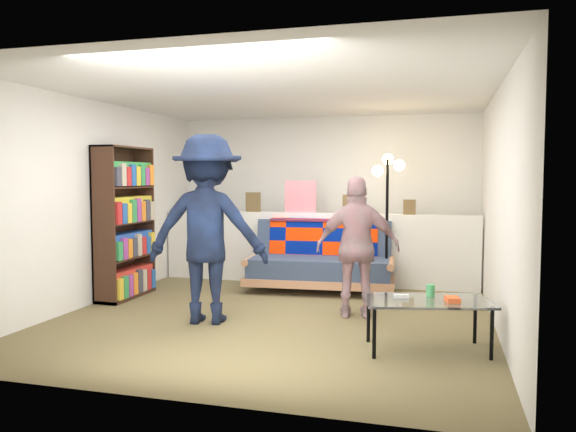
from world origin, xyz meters
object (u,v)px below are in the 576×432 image
object	(u,v)px
bookshelf	(125,228)
person_right	(358,247)
futon_sofa	(322,261)
coffee_table	(428,303)
person_left	(207,229)
floor_lamp	(388,194)

from	to	relation	value
bookshelf	person_right	bearing A→B (deg)	-4.35
futon_sofa	bookshelf	xyz separation A→B (m)	(-2.28, -1.07, 0.49)
bookshelf	coffee_table	distance (m)	3.92
coffee_table	person_left	size ratio (longest dim) A/B	0.61
coffee_table	floor_lamp	world-z (taller)	floor_lamp
coffee_table	person_right	bearing A→B (deg)	127.04
futon_sofa	coffee_table	distance (m)	2.70
bookshelf	floor_lamp	bearing A→B (deg)	20.73
futon_sofa	coffee_table	bearing A→B (deg)	-58.34
coffee_table	person_right	world-z (taller)	person_right
person_right	floor_lamp	bearing A→B (deg)	-107.58
bookshelf	person_left	xyz separation A→B (m)	(1.47, -0.83, 0.09)
coffee_table	person_left	bearing A→B (deg)	169.77
person_left	person_right	bearing A→B (deg)	-167.10
floor_lamp	person_left	xyz separation A→B (m)	(-1.65, -2.01, -0.31)
coffee_table	person_right	xyz separation A→B (m)	(-0.76, 1.00, 0.34)
floor_lamp	person_right	bearing A→B (deg)	-97.19
futon_sofa	bookshelf	size ratio (longest dim) A/B	1.06
coffee_table	person_left	world-z (taller)	person_left
futon_sofa	coffee_table	world-z (taller)	futon_sofa
person_left	bookshelf	bearing A→B (deg)	-38.69
futon_sofa	person_left	distance (m)	2.14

